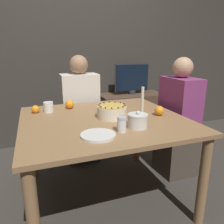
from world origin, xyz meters
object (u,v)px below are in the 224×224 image
Objects in this scene: sugar_shaker at (122,124)px; person_man_blue_shirt at (81,116)px; cake at (112,112)px; candle at (142,106)px; tv_monitor at (132,79)px; person_woman_floral at (178,126)px; sugar_bowl at (138,121)px.

person_man_blue_shirt is at bearing 92.37° from sugar_shaker.
cake is 0.24m from candle.
sugar_shaker is (-0.05, -0.32, 0.00)m from cake.
tv_monitor is (0.70, 1.14, 0.10)m from cake.
candle is 0.68m from person_woman_floral.
person_man_blue_shirt reaches higher than tv_monitor.
sugar_shaker is at bearing 120.46° from person_woman_floral.
sugar_shaker is 0.09× the size of person_man_blue_shirt.
sugar_bowl reaches higher than sugar_shaker.
candle is 1.33m from tv_monitor.
person_man_blue_shirt is at bearing 109.22° from candle.
tv_monitor is (0.62, 1.42, 0.10)m from sugar_bowl.
person_woman_floral is at bearing 143.51° from person_man_blue_shirt.
person_woman_floral reaches higher than candle.
cake is at bearing 107.43° from sugar_bowl.
candle reaches higher than cake.
candle is at bearing 109.22° from person_man_blue_shirt.
candle is 0.21× the size of person_woman_floral.
person_woman_floral is (0.76, 0.15, -0.26)m from cake.
person_woman_floral is at bearing 32.76° from sugar_bowl.
sugar_shaker is 0.21× the size of tv_monitor.
person_man_blue_shirt reaches higher than sugar_shaker.
tv_monitor is at bearing 62.77° from sugar_shaker.
candle reaches higher than sugar_shaker.
sugar_shaker is at bearing -117.23° from tv_monitor.
sugar_shaker is at bearing -139.86° from candle.
candle is 0.98m from person_man_blue_shirt.
candle is at bearing 54.65° from sugar_bowl.
person_man_blue_shirt is at bearing -155.87° from tv_monitor.
sugar_shaker is 1.65m from tv_monitor.
cake is 1.34m from tv_monitor.
sugar_bowl is 0.29× the size of tv_monitor.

